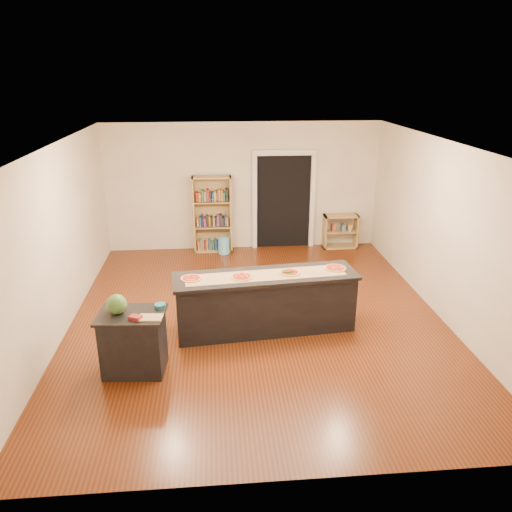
{
  "coord_description": "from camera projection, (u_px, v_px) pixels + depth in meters",
  "views": [
    {
      "loc": [
        -0.65,
        -7.31,
        3.81
      ],
      "look_at": [
        0.0,
        0.2,
        1.0
      ],
      "focal_mm": 35.0,
      "sensor_mm": 36.0,
      "label": 1
    }
  ],
  "objects": [
    {
      "name": "kraft_paper",
      "position": [
        266.0,
        275.0,
        7.5
      ],
      "size": [
        2.45,
        0.67,
        0.0
      ],
      "primitive_type": "cube",
      "rotation": [
        0.0,
        0.0,
        0.1
      ],
      "color": "#91694B",
      "rests_on": "kitchen_island"
    },
    {
      "name": "doorway",
      "position": [
        284.0,
        195.0,
        11.09
      ],
      "size": [
        1.4,
        0.09,
        2.21
      ],
      "color": "black",
      "rests_on": "room"
    },
    {
      "name": "low_shelf",
      "position": [
        340.0,
        231.0,
        11.32
      ],
      "size": [
        0.77,
        0.33,
        0.77
      ],
      "primitive_type": "cube",
      "color": "tan",
      "rests_on": "ground"
    },
    {
      "name": "watermelon",
      "position": [
        117.0,
        304.0,
        6.42
      ],
      "size": [
        0.26,
        0.26,
        0.26
      ],
      "primitive_type": "sphere",
      "color": "#144214",
      "rests_on": "side_counter"
    },
    {
      "name": "room",
      "position": [
        257.0,
        236.0,
        7.72
      ],
      "size": [
        6.0,
        7.0,
        2.8
      ],
      "color": "#EFE3C9",
      "rests_on": "ground"
    },
    {
      "name": "waste_bin",
      "position": [
        224.0,
        246.0,
        11.01
      ],
      "size": [
        0.25,
        0.25,
        0.36
      ],
      "primitive_type": "cylinder",
      "color": "#67C7E5",
      "rests_on": "ground"
    },
    {
      "name": "pizza_a",
      "position": [
        191.0,
        278.0,
        7.35
      ],
      "size": [
        0.31,
        0.31,
        0.02
      ],
      "color": "tan",
      "rests_on": "kitchen_island"
    },
    {
      "name": "pizza_c",
      "position": [
        290.0,
        273.0,
        7.56
      ],
      "size": [
        0.32,
        0.32,
        0.02
      ],
      "color": "tan",
      "rests_on": "kitchen_island"
    },
    {
      "name": "bookshelf",
      "position": [
        212.0,
        214.0,
        10.93
      ],
      "size": [
        0.85,
        0.3,
        1.69
      ],
      "primitive_type": "cube",
      "color": "tan",
      "rests_on": "ground"
    },
    {
      "name": "kitchen_island",
      "position": [
        265.0,
        302.0,
        7.67
      ],
      "size": [
        2.79,
        0.76,
        0.92
      ],
      "rotation": [
        0.0,
        0.0,
        0.1
      ],
      "color": "black",
      "rests_on": "ground"
    },
    {
      "name": "pizza_d",
      "position": [
        335.0,
        268.0,
        7.74
      ],
      "size": [
        0.32,
        0.32,
        0.02
      ],
      "color": "tan",
      "rests_on": "kitchen_island"
    },
    {
      "name": "package_teal",
      "position": [
        160.0,
        306.0,
        6.61
      ],
      "size": [
        0.15,
        0.15,
        0.06
      ],
      "primitive_type": "cylinder",
      "color": "#195966",
      "rests_on": "side_counter"
    },
    {
      "name": "side_counter",
      "position": [
        134.0,
        342.0,
        6.61
      ],
      "size": [
        0.86,
        0.63,
        0.85
      ],
      "rotation": [
        0.0,
        0.0,
        -0.08
      ],
      "color": "black",
      "rests_on": "ground"
    },
    {
      "name": "package_red",
      "position": [
        135.0,
        318.0,
        6.3
      ],
      "size": [
        0.18,
        0.16,
        0.05
      ],
      "primitive_type": "cube",
      "rotation": [
        0.0,
        0.0,
        -0.42
      ],
      "color": "maroon",
      "rests_on": "side_counter"
    },
    {
      "name": "cutting_board",
      "position": [
        151.0,
        318.0,
        6.33
      ],
      "size": [
        0.32,
        0.23,
        0.02
      ],
      "primitive_type": "cube",
      "rotation": [
        0.0,
        0.0,
        -0.09
      ],
      "color": "tan",
      "rests_on": "side_counter"
    },
    {
      "name": "pizza_b",
      "position": [
        242.0,
        277.0,
        7.41
      ],
      "size": [
        0.31,
        0.31,
        0.02
      ],
      "color": "tan",
      "rests_on": "kitchen_island"
    }
  ]
}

